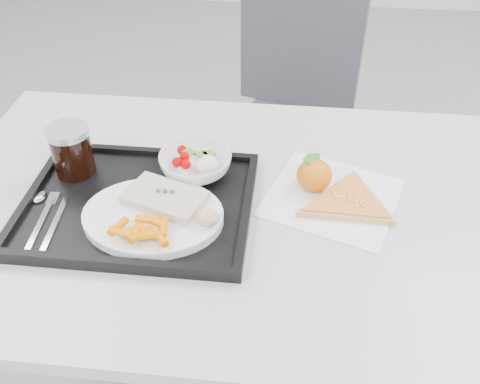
# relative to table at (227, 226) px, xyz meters

# --- Properties ---
(table) EXTENTS (1.20, 0.80, 0.75)m
(table) POSITION_rel_table_xyz_m (0.00, 0.00, 0.00)
(table) COLOR silver
(table) RESTS_ON ground
(chair) EXTENTS (0.53, 0.53, 0.93)m
(chair) POSITION_rel_table_xyz_m (0.13, 0.78, -0.15)
(chair) COLOR #3D3D46
(chair) RESTS_ON ground
(tray) EXTENTS (0.45, 0.35, 0.03)m
(tray) POSITION_rel_table_xyz_m (-0.17, -0.04, 0.08)
(tray) COLOR black
(tray) RESTS_ON table
(dinner_plate) EXTENTS (0.27, 0.27, 0.02)m
(dinner_plate) POSITION_rel_table_xyz_m (-0.13, -0.09, 0.09)
(dinner_plate) COLOR white
(dinner_plate) RESTS_ON tray
(fish_fillet) EXTENTS (0.17, 0.14, 0.03)m
(fish_fillet) POSITION_rel_table_xyz_m (-0.11, -0.05, 0.11)
(fish_fillet) COLOR beige
(fish_fillet) RESTS_ON dinner_plate
(bread_roll) EXTENTS (0.05, 0.05, 0.03)m
(bread_roll) POSITION_rel_table_xyz_m (-0.02, -0.10, 0.12)
(bread_roll) COLOR #E0C982
(bread_roll) RESTS_ON dinner_plate
(salad_bowl) EXTENTS (0.15, 0.15, 0.05)m
(salad_bowl) POSITION_rel_table_xyz_m (-0.07, 0.07, 0.11)
(salad_bowl) COLOR white
(salad_bowl) RESTS_ON tray
(cola_glass) EXTENTS (0.09, 0.09, 0.11)m
(cola_glass) POSITION_rel_table_xyz_m (-0.33, 0.05, 0.14)
(cola_glass) COLOR black
(cola_glass) RESTS_ON tray
(cutlery) EXTENTS (0.09, 0.17, 0.01)m
(cutlery) POSITION_rel_table_xyz_m (-0.34, -0.09, 0.08)
(cutlery) COLOR silver
(cutlery) RESTS_ON tray
(napkin) EXTENTS (0.31, 0.31, 0.00)m
(napkin) POSITION_rel_table_xyz_m (0.22, 0.04, 0.07)
(napkin) COLOR white
(napkin) RESTS_ON table
(tangerine) EXTENTS (0.09, 0.09, 0.07)m
(tangerine) POSITION_rel_table_xyz_m (0.18, 0.06, 0.10)
(tangerine) COLOR #FBA511
(tangerine) RESTS_ON napkin
(pizza_slice) EXTENTS (0.31, 0.31, 0.02)m
(pizza_slice) POSITION_rel_table_xyz_m (0.25, 0.01, 0.08)
(pizza_slice) COLOR tan
(pizza_slice) RESTS_ON napkin
(carrot_pile) EXTENTS (0.12, 0.08, 0.02)m
(carrot_pile) POSITION_rel_table_xyz_m (-0.13, -0.15, 0.11)
(carrot_pile) COLOR orange
(carrot_pile) RESTS_ON dinner_plate
(salad_contents) EXTENTS (0.10, 0.07, 0.03)m
(salad_contents) POSITION_rel_table_xyz_m (-0.07, 0.06, 0.12)
(salad_contents) COLOR #A40000
(salad_contents) RESTS_ON salad_bowl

